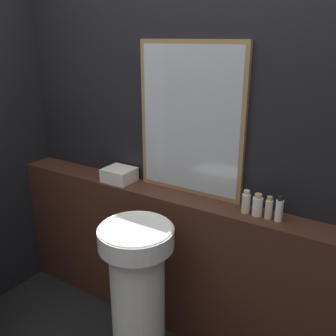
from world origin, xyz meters
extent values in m
cube|color=black|center=(0.00, 1.27, 1.25)|extent=(8.00, 0.06, 2.50)
cube|color=#422319|center=(0.00, 1.13, 0.47)|extent=(2.62, 0.21, 0.94)
cylinder|color=white|center=(-0.06, 0.72, 0.40)|extent=(0.30, 0.30, 0.80)
cylinder|color=white|center=(-0.06, 0.72, 0.85)|extent=(0.40, 0.40, 0.10)
torus|color=white|center=(-0.06, 0.72, 0.91)|extent=(0.39, 0.39, 0.02)
cube|color=#937047|center=(-0.02, 1.22, 1.39)|extent=(0.67, 0.03, 0.89)
cube|color=#B2BCC6|center=(-0.02, 1.21, 1.39)|extent=(0.62, 0.02, 0.84)
cube|color=silver|center=(-0.50, 1.13, 0.98)|extent=(0.19, 0.17, 0.09)
cylinder|color=beige|center=(0.38, 1.13, 0.99)|extent=(0.05, 0.05, 0.11)
cylinder|color=silver|center=(0.38, 1.13, 1.06)|extent=(0.03, 0.03, 0.02)
cylinder|color=white|center=(0.44, 1.13, 0.99)|extent=(0.05, 0.05, 0.10)
cylinder|color=tan|center=(0.44, 1.13, 1.05)|extent=(0.04, 0.04, 0.02)
cylinder|color=beige|center=(0.50, 1.13, 0.99)|extent=(0.04, 0.04, 0.10)
cylinder|color=tan|center=(0.50, 1.13, 1.05)|extent=(0.03, 0.03, 0.02)
cylinder|color=white|center=(0.56, 1.13, 1.00)|extent=(0.04, 0.04, 0.11)
cylinder|color=black|center=(0.56, 1.13, 1.07)|extent=(0.03, 0.03, 0.03)
camera|label=1|loc=(1.00, -0.64, 1.84)|focal=40.00mm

